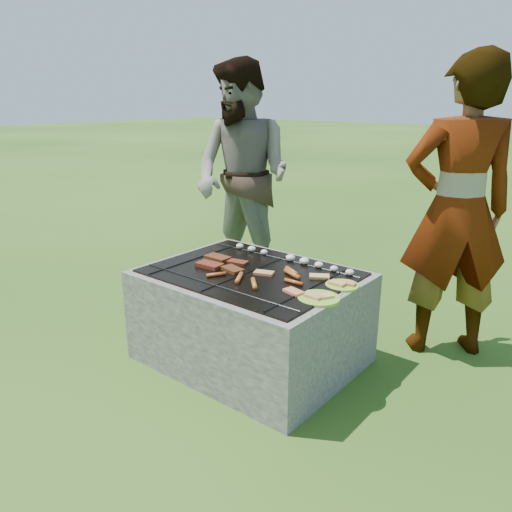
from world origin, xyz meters
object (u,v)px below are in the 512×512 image
at_px(bystander, 243,177).
at_px(fire_pit, 251,319).
at_px(plate_near, 319,298).
at_px(plate_far, 342,285).
at_px(cook, 457,211).

bearing_deg(bystander, fire_pit, -47.20).
bearing_deg(plate_near, fire_pit, 169.87).
relative_size(plate_far, plate_near, 0.84).
relative_size(fire_pit, cook, 0.67).
height_order(plate_far, plate_near, same).
bearing_deg(cook, fire_pit, 7.22).
relative_size(plate_far, cook, 0.13).
height_order(plate_near, cook, cook).
bearing_deg(bystander, cook, -2.87).
height_order(fire_pit, bystander, bystander).
bearing_deg(plate_near, cook, 70.98).
bearing_deg(plate_near, plate_far, 90.04).
relative_size(fire_pit, bystander, 0.66).
distance_m(plate_near, cook, 1.16).
height_order(cook, bystander, bystander).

